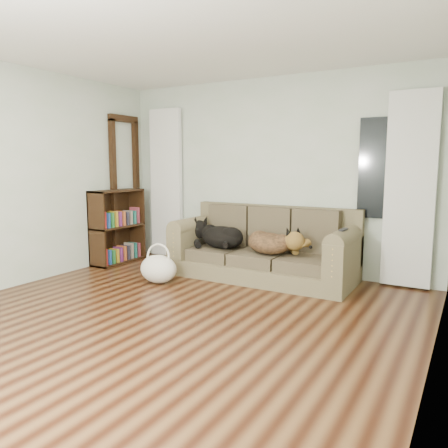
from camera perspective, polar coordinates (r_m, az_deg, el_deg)
The scene contains 14 objects.
floor at distance 4.14m, azimuth -9.02°, elevation -12.84°, with size 5.00×5.00×0.00m, color black.
ceiling at distance 4.03m, azimuth -9.90°, elevation 24.24°, with size 5.00×5.00×0.00m, color white.
wall_back at distance 6.02m, azimuth 5.94°, elevation 6.38°, with size 4.50×0.04×2.60m, color beige.
wall_right at distance 3.00m, azimuth 26.08°, elevation 4.05°, with size 0.04×5.00×2.60m, color beige.
curtain_left at distance 6.83m, azimuth -7.55°, elevation 5.28°, with size 0.55×0.08×2.25m, color white.
curtain_right at distance 5.46m, azimuth 23.11°, elevation 4.05°, with size 0.55×0.08×2.25m, color white.
window_pane at distance 5.55m, azimuth 19.71°, elevation 6.86°, with size 0.50×0.03×1.20m, color black.
door_casing at distance 6.87m, azimuth -12.74°, elevation 4.33°, with size 0.07×0.60×2.10m, color black.
sofa at distance 5.57m, azimuth 4.96°, elevation -2.54°, with size 2.32×1.00×0.95m, color brown.
dog_black_lab at distance 5.81m, azimuth -0.62°, elevation -1.77°, with size 0.69×0.48×0.29m, color black.
dog_shepherd at distance 5.41m, azimuth 6.26°, elevation -2.43°, with size 0.65×0.46×0.29m, color black.
tv_remote at distance 5.03m, azimuth 15.33°, elevation -0.70°, with size 0.06×0.20×0.02m, color black.
tote_bag at distance 5.44m, azimuth -8.56°, elevation -5.97°, with size 0.48×0.37×0.35m, color beige.
bookshelf at distance 6.63m, azimuth -13.72°, elevation -0.61°, with size 0.32×0.86×1.07m, color black.
Camera 1 is at (2.46, -2.99, 1.46)m, focal length 35.00 mm.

